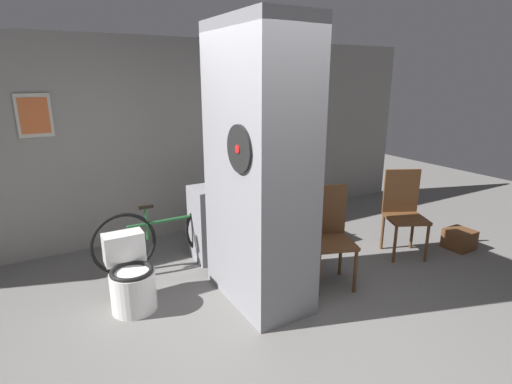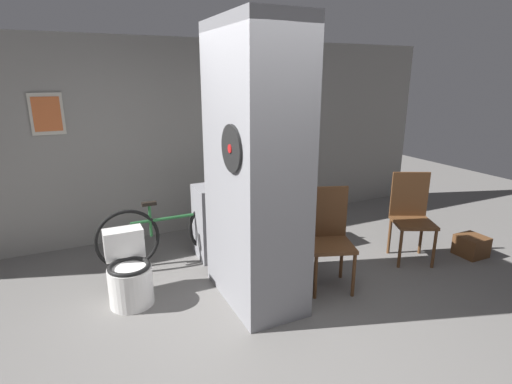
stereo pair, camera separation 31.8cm
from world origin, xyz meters
The scene contains 11 objects.
ground_plane centered at (0.00, 0.00, 0.00)m, with size 14.00×14.00×0.00m, color slate.
wall_back centered at (0.00, 2.63, 1.30)m, with size 8.00×0.09×2.60m.
pillar_center centered at (0.10, 0.56, 1.30)m, with size 0.65×1.13×2.60m.
counter_shelf centered at (0.48, 1.60, 0.44)m, with size 1.27×0.44×0.88m.
toilet centered at (-1.04, 0.99, 0.28)m, with size 0.42×0.58×0.67m.
chair_near_pillar centered at (0.89, 0.46, 0.57)m, with size 0.56×0.56×1.03m.
chair_by_doorway centered at (2.15, 0.57, 0.57)m, with size 0.59×0.59×1.03m.
bicycle centered at (-0.41, 1.69, 0.37)m, with size 1.77×0.42×0.77m.
bottle_tall centered at (0.75, 1.66, 1.00)m, with size 0.08×0.08×0.33m.
bottle_short centered at (0.87, 1.67, 0.98)m, with size 0.08×0.08×0.28m.
floor_crate centered at (2.89, 0.27, 0.12)m, with size 0.31×0.31×0.25m.
Camera 1 is at (-1.70, -2.52, 2.12)m, focal length 28.00 mm.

